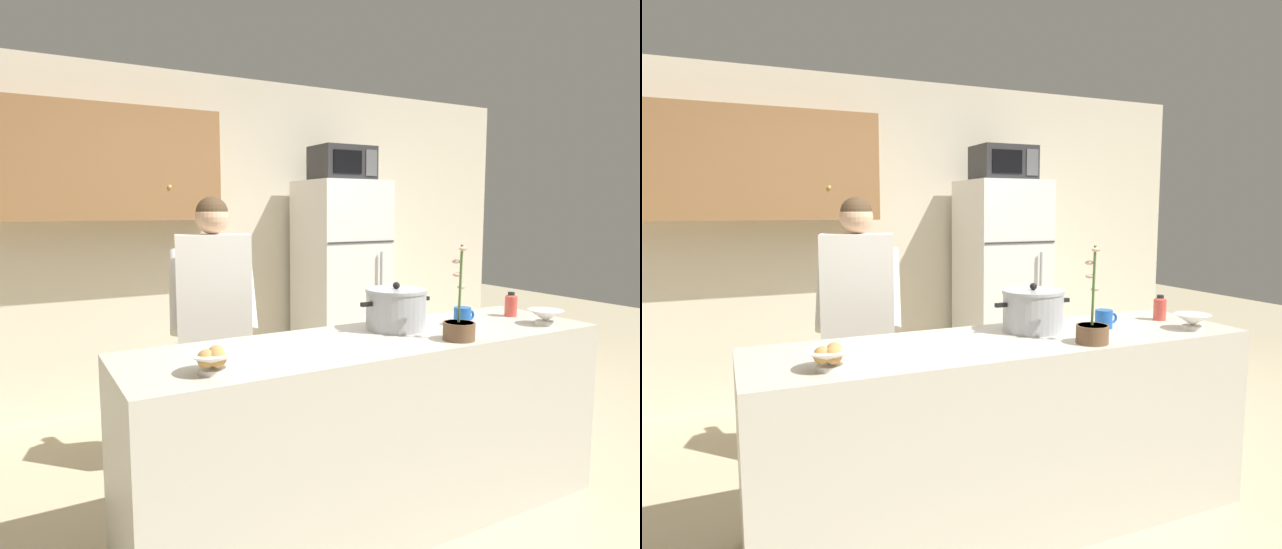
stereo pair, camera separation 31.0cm
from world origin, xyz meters
The scene contains 12 objects.
ground_plane centered at (0.00, 0.00, 0.00)m, with size 14.00×14.00×0.00m, color #C6B793.
back_wall_unit centered at (-0.29, 2.24, 1.43)m, with size 6.00×0.48×2.60m.
kitchen_island centered at (0.00, 0.00, 0.46)m, with size 2.42×0.68×0.92m, color beige.
refrigerator centered at (0.93, 1.85, 0.89)m, with size 0.64×0.68×1.77m.
microwave centered at (0.93, 1.83, 1.91)m, with size 0.48×0.37×0.28m.
person_near_pot centered at (-0.53, 0.83, 1.00)m, with size 0.57×0.51×1.60m.
cooking_pot centered at (0.20, 0.11, 1.03)m, with size 0.43×0.32×0.25m.
coffee_mug centered at (0.58, 0.02, 0.97)m, with size 0.13×0.09×0.10m.
bread_bowl centered at (-0.87, -0.17, 0.97)m, with size 0.19×0.19×0.10m.
empty_bowl centered at (0.97, -0.20, 0.97)m, with size 0.18×0.18×0.08m.
bottle_near_edge centered at (0.99, 0.06, 0.99)m, with size 0.07×0.07×0.14m.
potted_orchid centered at (0.31, -0.23, 0.98)m, with size 0.15×0.15×0.45m.
Camera 1 is at (-1.52, -2.13, 1.53)m, focal length 31.02 mm.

